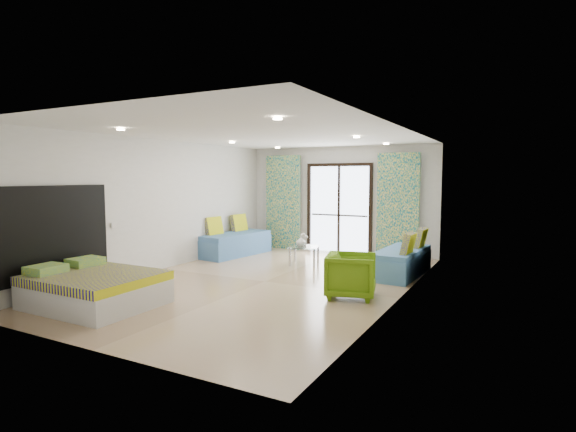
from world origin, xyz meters
The scene contains 24 objects.
floor centered at (0.00, 0.00, 0.00)m, with size 5.00×7.50×0.01m, color tan, non-canonical shape.
ceiling centered at (0.00, 0.00, 2.70)m, with size 5.00×7.50×0.01m, color silver, non-canonical shape.
wall_back centered at (0.00, 3.75, 1.35)m, with size 5.00×0.01×2.70m, color silver, non-canonical shape.
wall_front centered at (0.00, -3.75, 1.35)m, with size 5.00×0.01×2.70m, color silver, non-canonical shape.
wall_left centered at (-2.50, 0.00, 1.35)m, with size 0.01×7.50×2.70m, color silver, non-canonical shape.
wall_right centered at (2.50, 0.00, 1.35)m, with size 0.01×7.50×2.70m, color silver, non-canonical shape.
balcony_door centered at (0.00, 3.72, 1.26)m, with size 1.76×0.08×2.28m.
balcony_rail centered at (0.00, 3.73, 0.95)m, with size 1.52×0.03×0.04m, color #595451.
curtain_left centered at (-1.55, 3.57, 1.25)m, with size 1.00×0.10×2.50m, color beige.
curtain_right centered at (1.55, 3.57, 1.25)m, with size 1.00×0.10×2.50m, color beige.
downlight_a centered at (-1.40, -2.00, 2.67)m, with size 0.12×0.12×0.02m, color #FFE0B2.
downlight_b centered at (1.40, -2.00, 2.67)m, with size 0.12×0.12×0.02m, color #FFE0B2.
downlight_c centered at (-1.40, 1.00, 2.67)m, with size 0.12×0.12×0.02m, color #FFE0B2.
downlight_d centered at (1.40, 1.00, 2.67)m, with size 0.12×0.12×0.02m, color #FFE0B2.
downlight_e centered at (-1.40, 3.00, 2.67)m, with size 0.12×0.12×0.02m, color #FFE0B2.
downlight_f centered at (1.40, 3.00, 2.67)m, with size 0.12×0.12×0.02m, color #FFE0B2.
headboard centered at (-2.46, -2.53, 1.05)m, with size 0.06×2.10×1.50m, color black.
switch_plate centered at (-2.47, -1.28, 1.05)m, with size 0.02×0.10×0.10m, color silver.
bed centered at (-1.47, -2.53, 0.26)m, with size 1.79×1.46×0.62m.
daybed_left centered at (-2.12, 2.09, 0.30)m, with size 1.01×2.05×0.97m.
daybed_right centered at (2.12, 1.73, 0.28)m, with size 0.82×1.89×0.91m.
coffee_table centered at (-0.06, 1.81, 0.36)m, with size 0.75×0.75×0.71m.
vase centered at (-0.14, 1.80, 0.51)m, with size 0.21×0.22×0.21m, color white.
armchair centered at (1.79, -0.28, 0.39)m, with size 0.76×0.71×0.78m, color #5C8E12.
Camera 1 is at (4.21, -7.03, 1.94)m, focal length 28.00 mm.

